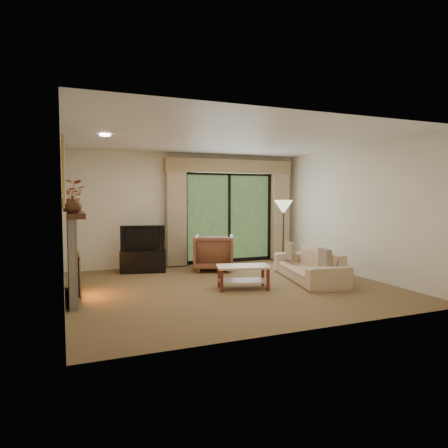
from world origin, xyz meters
name	(u,v)px	position (x,y,z in m)	size (l,w,h in m)	color
floor	(230,286)	(0.00, 0.00, 0.00)	(5.50, 5.50, 0.00)	brown
ceiling	(230,139)	(0.00, 0.00, 2.60)	(5.50, 5.50, 0.00)	silver
wall_back	(189,209)	(0.00, 2.50, 1.30)	(5.00, 5.00, 0.00)	#F3E3CA
wall_front	(313,222)	(0.00, -2.50, 1.30)	(5.00, 5.00, 0.00)	#F3E3CA
wall_left	(63,217)	(-2.75, 0.00, 1.30)	(5.00, 5.00, 0.00)	#F3E3CA
wall_right	(355,212)	(2.75, 0.00, 1.30)	(5.00, 5.00, 0.00)	#F3E3CA
fireplace	(72,255)	(-2.63, 0.20, 0.69)	(0.24, 1.70, 1.37)	slate
mirror	(64,174)	(-2.71, 0.20, 1.95)	(0.07, 1.45, 1.02)	#B68539
sliding_door	(229,217)	(1.00, 2.45, 1.10)	(2.26, 0.10, 2.16)	black
curtain_left	(176,214)	(-0.35, 2.34, 1.20)	(0.45, 0.18, 2.35)	tan
curtain_right	(280,212)	(2.35, 2.34, 1.20)	(0.45, 0.18, 2.35)	tan
cornice	(230,166)	(1.00, 2.36, 2.32)	(3.20, 0.24, 0.32)	#9F845B
media_console	(143,261)	(-1.18, 1.95, 0.24)	(0.94, 0.42, 0.47)	black
tv	(143,238)	(-1.18, 1.95, 0.74)	(0.92, 0.12, 0.53)	black
armchair	(214,252)	(0.29, 1.60, 0.39)	(0.83, 0.86, 0.78)	brown
sofa	(309,265)	(1.61, -0.08, 0.29)	(2.00, 0.78, 0.58)	#CDAC88
pillow_near	(325,259)	(1.54, -0.66, 0.50)	(0.10, 0.37, 0.37)	brown
pillow_far	(290,251)	(1.54, 0.50, 0.49)	(0.09, 0.35, 0.35)	brown
coffee_table	(243,277)	(0.14, -0.24, 0.20)	(0.90, 0.50, 0.41)	beige
floor_lamp	(283,235)	(1.71, 1.07, 0.76)	(0.41, 0.41, 1.53)	beige
vase	(73,204)	(-2.61, -0.45, 1.50)	(0.24, 0.24, 0.25)	#3F2413
branches	(72,196)	(-2.61, 0.16, 1.62)	(0.44, 0.38, 0.49)	#AE532B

